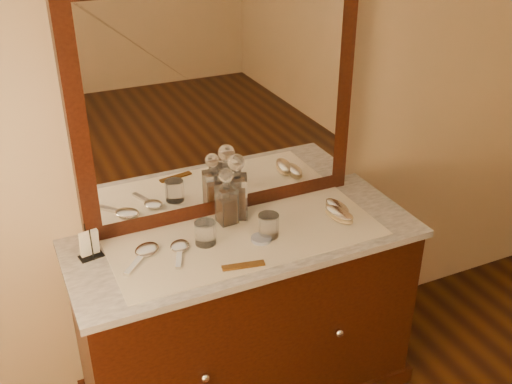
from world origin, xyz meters
TOP-DOWN VIEW (x-y plane):
  - dresser_cabinet at (0.00, 1.96)m, footprint 1.40×0.55m
  - dresser_plinth at (0.00, 1.96)m, footprint 1.46×0.59m
  - knob_left at (-0.30, 1.67)m, footprint 0.04×0.04m
  - knob_right at (0.30, 1.67)m, footprint 0.04×0.04m
  - marble_top at (0.00, 1.96)m, footprint 1.44×0.59m
  - mirror_frame at (0.00, 2.20)m, footprint 1.20×0.08m
  - mirror_glass at (0.00, 2.17)m, footprint 1.06×0.01m
  - lace_runner at (0.00, 1.94)m, footprint 1.10×0.45m
  - pin_dish at (0.04, 1.89)m, footprint 0.09×0.09m
  - comb at (-0.10, 1.76)m, footprint 0.17×0.06m
  - napkin_rack at (-0.60, 2.07)m, footprint 0.10×0.07m
  - decanter_left at (-0.03, 2.08)m, footprint 0.08×0.08m
  - decanter_right at (0.03, 2.11)m, footprint 0.11×0.11m
  - brush_near at (0.41, 1.90)m, footprint 0.10×0.17m
  - brush_far at (0.44, 1.96)m, footprint 0.08×0.15m
  - hand_mirror_outer at (-0.41, 1.99)m, footprint 0.19×0.20m
  - hand_mirror_inner at (-0.28, 1.96)m, footprint 0.12×0.20m
  - tumblers at (-0.04, 1.94)m, footprint 0.34×0.14m

SIDE VIEW (x-z plane):
  - dresser_plinth at x=0.00m, z-range 0.00..0.08m
  - dresser_cabinet at x=0.00m, z-range 0.00..0.82m
  - knob_left at x=-0.30m, z-range 0.43..0.47m
  - knob_right at x=0.30m, z-range 0.43..0.47m
  - marble_top at x=0.00m, z-range 0.82..0.85m
  - lace_runner at x=0.00m, z-range 0.85..0.85m
  - comb at x=-0.10m, z-range 0.85..0.86m
  - pin_dish at x=0.04m, z-range 0.85..0.87m
  - hand_mirror_inner at x=-0.28m, z-range 0.85..0.87m
  - hand_mirror_outer at x=-0.41m, z-range 0.85..0.87m
  - brush_far at x=0.44m, z-range 0.85..0.89m
  - brush_near at x=0.41m, z-range 0.85..0.90m
  - tumblers at x=-0.04m, z-range 0.85..0.95m
  - napkin_rack at x=-0.60m, z-range 0.84..0.97m
  - decanter_left at x=-0.03m, z-range 0.83..1.08m
  - decanter_right at x=0.03m, z-range 0.82..1.11m
  - mirror_frame at x=0.00m, z-range 0.85..1.85m
  - mirror_glass at x=0.00m, z-range 0.92..1.78m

